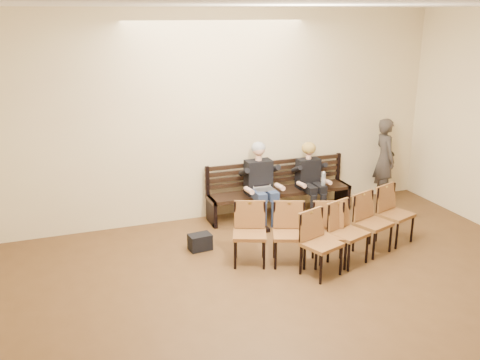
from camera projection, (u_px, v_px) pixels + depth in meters
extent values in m
cube|color=beige|center=(217.00, 117.00, 8.91)|extent=(8.00, 0.02, 3.50)
cube|color=white|center=(422.00, 2.00, 3.91)|extent=(8.00, 10.00, 0.02)
cube|color=black|center=(280.00, 202.00, 9.40)|extent=(2.60, 0.90, 0.45)
cube|color=silver|center=(264.00, 191.00, 8.93)|extent=(0.35, 0.29, 0.23)
cylinder|color=silver|center=(323.00, 185.00, 9.20)|extent=(0.08, 0.08, 0.25)
cube|color=black|center=(200.00, 242.00, 8.03)|extent=(0.35, 0.26, 0.24)
imported|color=#37312D|center=(385.00, 153.00, 10.01)|extent=(0.53, 0.71, 1.79)
cube|color=brown|center=(361.00, 229.00, 7.69)|extent=(2.20, 1.19, 0.89)
cube|color=brown|center=(290.00, 235.00, 7.49)|extent=(1.65, 1.02, 0.88)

